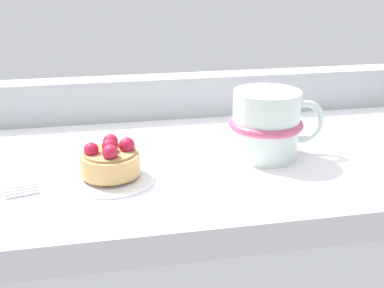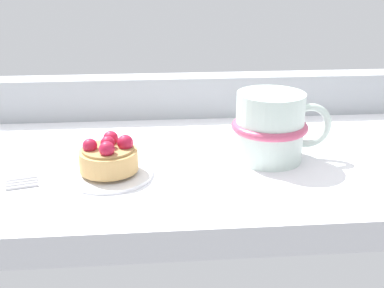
{
  "view_description": "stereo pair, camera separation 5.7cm",
  "coord_description": "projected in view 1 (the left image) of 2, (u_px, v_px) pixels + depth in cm",
  "views": [
    {
      "loc": [
        -8.21,
        -57.19,
        23.52
      ],
      "look_at": [
        2.15,
        -4.5,
        3.01
      ],
      "focal_mm": 45.02,
      "sensor_mm": 36.0,
      "label": 1
    },
    {
      "loc": [
        -2.52,
        -58.0,
        23.52
      ],
      "look_at": [
        2.15,
        -4.5,
        3.01
      ],
      "focal_mm": 45.02,
      "sensor_mm": 36.0,
      "label": 2
    }
  ],
  "objects": [
    {
      "name": "ground_plane",
      "position": [
        169.0,
        167.0,
        0.63
      ],
      "size": [
        87.23,
        38.27,
        3.41
      ],
      "primitive_type": "cube",
      "color": "white"
    },
    {
      "name": "dessert_plate",
      "position": [
        111.0,
        177.0,
        0.55
      ],
      "size": [
        10.07,
        10.07,
        0.85
      ],
      "color": "white",
      "rests_on": "ground_plane"
    },
    {
      "name": "coffee_mug",
      "position": [
        267.0,
        124.0,
        0.6
      ],
      "size": [
        12.61,
        9.44,
        8.59
      ],
      "color": "silver",
      "rests_on": "ground_plane"
    },
    {
      "name": "raspberry_tart",
      "position": [
        110.0,
        160.0,
        0.54
      ],
      "size": [
        6.73,
        6.73,
        4.13
      ],
      "color": "tan",
      "rests_on": "dessert_plate"
    },
    {
      "name": "window_rail_back",
      "position": [
        153.0,
        97.0,
        0.77
      ],
      "size": [
        85.48,
        4.64,
        6.45
      ],
      "primitive_type": "cube",
      "color": "#9EA3A8",
      "rests_on": "ground_plane"
    }
  ]
}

